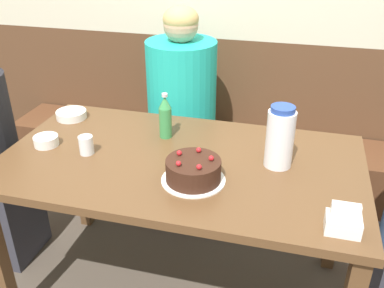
{
  "coord_description": "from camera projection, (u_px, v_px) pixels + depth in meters",
  "views": [
    {
      "loc": [
        0.44,
        -1.46,
        1.62
      ],
      "look_at": [
        0.04,
        0.05,
        0.79
      ],
      "focal_mm": 40.0,
      "sensor_mm": 36.0,
      "label": 1
    }
  ],
  "objects": [
    {
      "name": "glass_water_tall",
      "position": [
        86.0,
        145.0,
        1.79
      ],
      "size": [
        0.06,
        0.06,
        0.08
      ],
      "color": "silver",
      "rests_on": "dining_table"
    },
    {
      "name": "person_teal_shirt",
      "position": [
        182.0,
        118.0,
        2.44
      ],
      "size": [
        0.38,
        0.38,
        1.23
      ],
      "rotation": [
        0.0,
        0.0,
        -1.57
      ],
      "color": "#33333D",
      "rests_on": "ground_plane"
    },
    {
      "name": "bench_seat",
      "position": [
        218.0,
        167.0,
        2.72
      ],
      "size": [
        2.68,
        0.38,
        0.44
      ],
      "color": "#56331E",
      "rests_on": "ground_plane"
    },
    {
      "name": "bowl_rice_small",
      "position": [
        46.0,
        141.0,
        1.86
      ],
      "size": [
        0.11,
        0.11,
        0.04
      ],
      "color": "white",
      "rests_on": "dining_table"
    },
    {
      "name": "bowl_soup_white",
      "position": [
        71.0,
        115.0,
        2.12
      ],
      "size": [
        0.15,
        0.15,
        0.04
      ],
      "color": "white",
      "rests_on": "dining_table"
    },
    {
      "name": "water_pitcher",
      "position": [
        280.0,
        137.0,
        1.66
      ],
      "size": [
        0.11,
        0.11,
        0.25
      ],
      "color": "white",
      "rests_on": "dining_table"
    },
    {
      "name": "birthday_cake",
      "position": [
        193.0,
        171.0,
        1.6
      ],
      "size": [
        0.24,
        0.24,
        0.11
      ],
      "color": "white",
      "rests_on": "dining_table"
    },
    {
      "name": "napkin_holder",
      "position": [
        343.0,
        222.0,
        1.34
      ],
      "size": [
        0.11,
        0.08,
        0.11
      ],
      "color": "white",
      "rests_on": "dining_table"
    },
    {
      "name": "dining_table",
      "position": [
        180.0,
        177.0,
        1.8
      ],
      "size": [
        1.49,
        0.82,
        0.74
      ],
      "color": "brown",
      "rests_on": "ground_plane"
    },
    {
      "name": "soju_bottle",
      "position": [
        165.0,
        117.0,
        1.9
      ],
      "size": [
        0.06,
        0.06,
        0.21
      ],
      "color": "#388E4C",
      "rests_on": "dining_table"
    }
  ]
}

